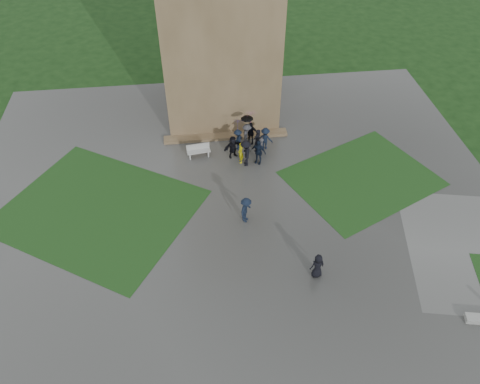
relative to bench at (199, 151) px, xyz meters
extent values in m
plane|color=black|center=(2.08, -8.62, -0.50)|extent=(120.00, 120.00, 0.00)
cube|color=#363633|center=(2.08, -6.62, -0.49)|extent=(34.00, 34.00, 0.02)
cube|color=#153613|center=(-6.42, -4.62, -0.47)|extent=(14.10, 13.46, 0.01)
cube|color=#153613|center=(10.58, -3.62, -0.47)|extent=(11.12, 10.15, 0.01)
cube|color=brown|center=(2.08, 1.98, -0.37)|extent=(9.00, 0.80, 0.22)
cube|color=#A6A6A2|center=(0.01, -0.07, -0.01)|extent=(1.65, 0.67, 0.06)
cube|color=#A6A6A2|center=(-0.63, -0.15, -0.25)|extent=(0.14, 0.43, 0.45)
cube|color=#A6A6A2|center=(0.64, 0.00, -0.25)|extent=(0.14, 0.43, 0.45)
cube|color=#A6A6A2|center=(-0.02, 0.16, 0.24)|extent=(1.60, 0.24, 0.43)
imported|color=black|center=(4.12, 0.15, 0.41)|extent=(0.77, 0.75, 1.78)
imported|color=black|center=(4.71, 0.38, 0.36)|extent=(1.22, 0.94, 1.68)
imported|color=black|center=(3.77, 1.09, 0.39)|extent=(1.13, 0.81, 1.74)
imported|color=#3E3E43|center=(3.48, 0.89, 0.40)|extent=(0.89, 1.25, 1.75)
imported|color=black|center=(2.80, 0.54, 0.31)|extent=(1.05, 1.13, 1.58)
imported|color=black|center=(2.37, -0.31, 0.35)|extent=(1.63, 1.13, 1.66)
imported|color=#C5BA0B|center=(2.83, -0.97, 0.30)|extent=(0.40, 0.58, 1.56)
imported|color=black|center=(3.13, -1.29, 0.50)|extent=(0.72, 1.29, 1.95)
imported|color=black|center=(4.00, -1.17, 0.43)|extent=(1.23, 1.07, 1.82)
imported|color=#3E3E43|center=(4.29, -0.49, 0.25)|extent=(0.49, 0.61, 1.46)
imported|color=#CF55AD|center=(3.77, 1.09, 1.71)|extent=(1.01, 1.01, 0.93)
imported|color=#4C328C|center=(2.80, 0.54, 1.53)|extent=(0.87, 0.87, 0.80)
imported|color=black|center=(3.48, 0.89, 1.62)|extent=(0.84, 0.84, 0.74)
imported|color=black|center=(2.49, -6.54, 0.40)|extent=(1.07, 1.27, 1.76)
imported|color=black|center=(5.72, -11.00, 0.31)|extent=(0.85, 0.65, 1.58)
camera|label=1|loc=(-0.12, -25.80, 19.86)|focal=35.00mm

